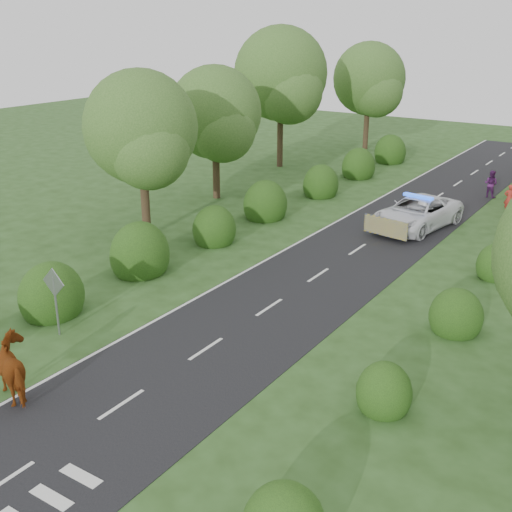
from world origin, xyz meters
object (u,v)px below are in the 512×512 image
Objects in this scene: cow at (18,372)px; pedestrian_purple at (491,184)px; police_van at (417,213)px; pedestrian_red at (509,199)px; road_sign at (55,292)px.

cow is 31.30m from pedestrian_purple.
cow is 22.48m from police_van.
cow is at bearing 64.75° from pedestrian_red.
police_van is 3.74× the size of pedestrian_purple.
pedestrian_purple is at bearing -68.53° from pedestrian_red.
police_van is at bearing -174.27° from cow.
pedestrian_purple reaches higher than pedestrian_red.
pedestrian_purple is (1.61, 8.67, 0.02)m from police_van.
police_van reaches higher than pedestrian_purple.
pedestrian_purple is (-1.78, 2.86, 0.03)m from pedestrian_red.
road_sign is at bearing 58.47° from pedestrian_red.
pedestrian_red is (9.51, 24.69, -0.83)m from road_sign.
road_sign is 1.17× the size of cow.
road_sign is 3.99m from cow.
road_sign is at bearing -130.73° from cow.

